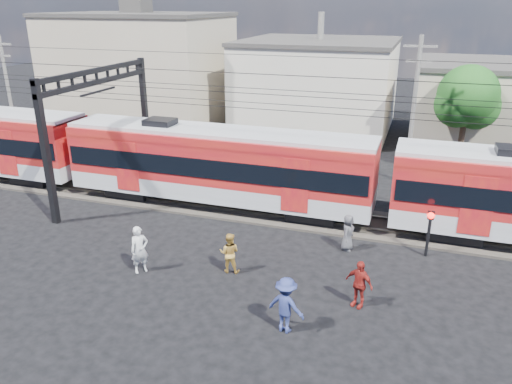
% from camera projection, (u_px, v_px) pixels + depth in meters
% --- Properties ---
extents(ground, '(120.00, 120.00, 0.00)m').
position_uv_depth(ground, '(217.00, 295.00, 18.52)').
color(ground, black).
rests_on(ground, ground).
extents(track_bed, '(70.00, 3.40, 0.12)m').
position_uv_depth(track_bed, '(277.00, 212.00, 25.58)').
color(track_bed, '#2D2823').
rests_on(track_bed, ground).
extents(rail_near, '(70.00, 0.12, 0.12)m').
position_uv_depth(rail_near, '(273.00, 216.00, 24.87)').
color(rail_near, '#59544C').
rests_on(rail_near, track_bed).
extents(rail_far, '(70.00, 0.12, 0.12)m').
position_uv_depth(rail_far, '(281.00, 205.00, 26.20)').
color(rail_far, '#59544C').
rests_on(rail_far, track_bed).
extents(commuter_train, '(50.30, 3.08, 4.17)m').
position_uv_depth(commuter_train, '(222.00, 163.00, 25.63)').
color(commuter_train, black).
rests_on(commuter_train, ground).
extents(catenary, '(70.00, 9.30, 7.52)m').
position_uv_depth(catenary, '(121.00, 104.00, 26.33)').
color(catenary, black).
rests_on(catenary, ground).
extents(building_west, '(14.28, 10.20, 9.30)m').
position_uv_depth(building_west, '(141.00, 69.00, 43.14)').
color(building_west, tan).
rests_on(building_west, ground).
extents(building_midwest, '(12.24, 12.24, 7.30)m').
position_uv_depth(building_midwest, '(318.00, 85.00, 41.70)').
color(building_midwest, beige).
rests_on(building_midwest, ground).
extents(utility_pole_mid, '(1.80, 0.24, 8.50)m').
position_uv_depth(utility_pole_mid, '(414.00, 107.00, 28.39)').
color(utility_pole_mid, slate).
rests_on(utility_pole_mid, ground).
extents(utility_pole_west, '(1.80, 0.24, 8.00)m').
position_uv_depth(utility_pole_west, '(8.00, 89.00, 35.91)').
color(utility_pole_west, slate).
rests_on(utility_pole_west, ground).
extents(tree_near, '(3.82, 3.64, 6.72)m').
position_uv_depth(tree_near, '(471.00, 99.00, 30.14)').
color(tree_near, '#382619').
rests_on(tree_near, ground).
extents(pedestrian_a, '(0.83, 0.84, 1.96)m').
position_uv_depth(pedestrian_a, '(140.00, 250.00, 19.80)').
color(pedestrian_a, silver).
rests_on(pedestrian_a, ground).
extents(pedestrian_b, '(0.90, 0.75, 1.68)m').
position_uv_depth(pedestrian_b, '(229.00, 253.00, 19.84)').
color(pedestrian_b, '#BC8F3B').
rests_on(pedestrian_b, ground).
extents(pedestrian_c, '(1.40, 1.00, 1.96)m').
position_uv_depth(pedestrian_c, '(286.00, 305.00, 16.18)').
color(pedestrian_c, navy).
rests_on(pedestrian_c, ground).
extents(pedestrian_d, '(1.14, 0.82, 1.80)m').
position_uv_depth(pedestrian_d, '(359.00, 284.00, 17.55)').
color(pedestrian_d, maroon).
rests_on(pedestrian_d, ground).
extents(pedestrian_e, '(0.64, 0.87, 1.63)m').
position_uv_depth(pedestrian_e, '(348.00, 233.00, 21.62)').
color(pedestrian_e, '#434348').
rests_on(pedestrian_e, ground).
extents(crossing_signal, '(0.30, 0.30, 2.08)m').
position_uv_depth(crossing_signal, '(430.00, 225.00, 20.84)').
color(crossing_signal, black).
rests_on(crossing_signal, ground).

